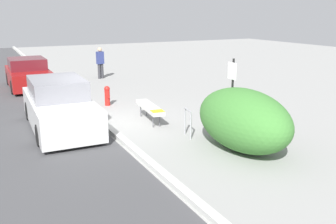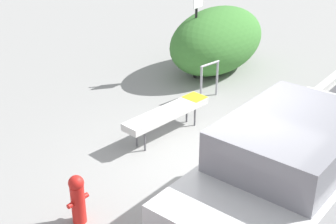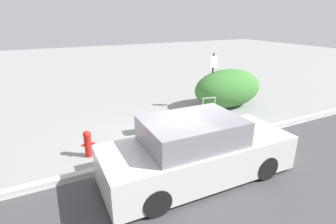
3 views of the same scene
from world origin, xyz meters
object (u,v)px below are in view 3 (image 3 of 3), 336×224
object	(u,v)px
parked_car_near	(197,152)
bike_rack	(209,106)
fire_hydrant	(88,143)
bench	(167,118)
sign_post	(213,76)

from	to	relation	value
parked_car_near	bike_rack	bearing A→B (deg)	51.68
fire_hydrant	parked_car_near	size ratio (longest dim) A/B	0.17
bike_rack	fire_hydrant	world-z (taller)	bike_rack
bench	parked_car_near	size ratio (longest dim) A/B	0.43
bike_rack	sign_post	distance (m)	1.50
bench	parked_car_near	world-z (taller)	parked_car_near
bike_rack	sign_post	world-z (taller)	sign_post
bench	bike_rack	world-z (taller)	bike_rack
sign_post	parked_car_near	world-z (taller)	sign_post
sign_post	bench	bearing A→B (deg)	-155.22
bench	parked_car_near	xyz separation A→B (m)	(-0.64, -2.77, 0.21)
bike_rack	sign_post	size ratio (longest dim) A/B	0.36
bike_rack	parked_car_near	world-z (taller)	parked_car_near
bench	sign_post	world-z (taller)	sign_post
sign_post	fire_hydrant	size ratio (longest dim) A/B	3.01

